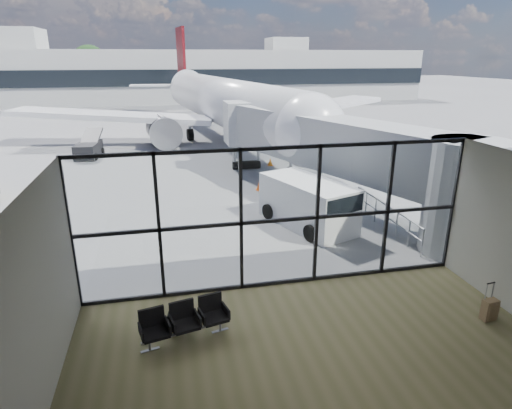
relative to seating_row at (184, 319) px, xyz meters
name	(u,v)px	position (x,y,z in m)	size (l,w,h in m)	color
ground	(190,119)	(3.11, 42.18, -0.56)	(220.00, 220.00, 0.00)	slate
lounge_shell	(344,284)	(3.11, -2.62, 2.09)	(12.02, 8.01, 4.51)	#676441
glass_curtain_wall	(280,219)	(3.11, 2.18, 1.69)	(12.10, 0.12, 4.50)	white
jet_bridge	(340,149)	(8.01, 9.25, 2.20)	(8.00, 16.50, 4.33)	#9A9D9F
apron_railing	(386,213)	(8.71, 5.68, 0.16)	(0.06, 5.46, 1.11)	gray
far_terminal	(176,75)	(2.53, 64.15, 3.65)	(80.00, 12.20, 11.00)	beige
tree_3	(17,71)	(-23.89, 74.18, 4.07)	(4.95, 4.95, 7.12)	#382619
tree_4	(54,67)	(-17.89, 74.18, 4.70)	(5.61, 5.61, 8.07)	#382619
tree_5	(90,63)	(-11.89, 74.18, 5.32)	(6.27, 6.27, 9.03)	#382619
seating_row	(184,319)	(0.00, 0.00, 0.00)	(2.28, 1.11, 1.01)	gray
backpack	(175,322)	(-0.23, 0.37, -0.30)	(0.39, 0.38, 0.53)	black
suitcase	(490,310)	(8.27, -1.01, -0.22)	(0.43, 0.34, 1.11)	olive
airliner	(220,101)	(5.04, 29.52, 2.61)	(34.63, 40.31, 10.41)	silver
service_van	(309,203)	(5.71, 6.80, 0.46)	(3.43, 4.95, 1.98)	white
belt_loader	(89,149)	(-5.52, 23.04, 0.05)	(1.87, 4.08, 1.82)	black
traffic_cone_a	(260,185)	(4.82, 12.37, -0.28)	(0.41, 0.41, 0.59)	#FF5F0D
traffic_cone_c	(270,162)	(6.75, 17.70, -0.31)	(0.37, 0.37, 0.53)	orange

